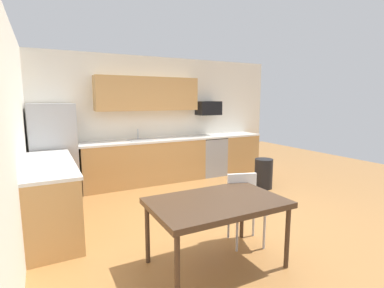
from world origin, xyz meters
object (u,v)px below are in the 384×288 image
(oven_range, at_px, (210,156))
(trash_bin, at_px, (263,173))
(refrigerator, at_px, (54,151))
(dining_table, at_px, (217,206))
(microwave, at_px, (208,108))
(chair_near_table, at_px, (244,203))

(oven_range, distance_m, trash_bin, 1.49)
(refrigerator, height_order, oven_range, refrigerator)
(dining_table, xyz_separation_m, trash_bin, (2.34, 1.91, -0.38))
(oven_range, relative_size, trash_bin, 1.52)
(refrigerator, relative_size, oven_range, 1.88)
(refrigerator, height_order, dining_table, refrigerator)
(trash_bin, bearing_deg, microwave, 104.71)
(chair_near_table, bearing_deg, refrigerator, 124.43)
(chair_near_table, xyz_separation_m, trash_bin, (1.73, 1.60, -0.20))
(refrigerator, xyz_separation_m, microwave, (3.35, 0.18, 0.72))
(oven_range, xyz_separation_m, trash_bin, (0.40, -1.42, -0.16))
(oven_range, height_order, trash_bin, oven_range)
(refrigerator, xyz_separation_m, dining_table, (1.41, -3.25, -0.18))
(refrigerator, bearing_deg, dining_table, -66.52)
(dining_table, distance_m, chair_near_table, 0.70)
(refrigerator, relative_size, trash_bin, 2.86)
(oven_range, bearing_deg, refrigerator, -178.63)
(oven_range, bearing_deg, chair_near_table, -113.71)
(microwave, relative_size, dining_table, 0.39)
(oven_range, distance_m, dining_table, 3.86)
(dining_table, relative_size, trash_bin, 2.33)
(refrigerator, relative_size, microwave, 3.17)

